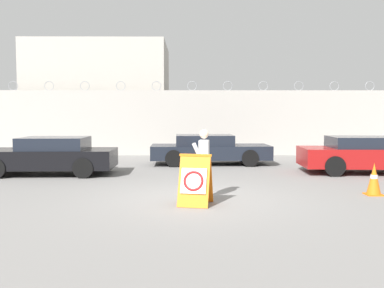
{
  "coord_description": "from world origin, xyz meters",
  "views": [
    {
      "loc": [
        -0.18,
        -10.05,
        1.99
      ],
      "look_at": [
        -0.08,
        1.46,
        1.21
      ],
      "focal_mm": 40.0,
      "sensor_mm": 36.0,
      "label": 1
    }
  ],
  "objects_px": {
    "security_guard": "(204,161)",
    "parked_car_far_side": "(369,154)",
    "parked_car_front_coupe": "(50,156)",
    "traffic_cone_near": "(374,179)",
    "parked_car_rear_sedan": "(209,149)",
    "barricade_sign": "(195,180)"
  },
  "relations": [
    {
      "from": "barricade_sign",
      "to": "parked_car_far_side",
      "type": "distance_m",
      "value": 7.95
    },
    {
      "from": "parked_car_rear_sedan",
      "to": "parked_car_far_side",
      "type": "relative_size",
      "value": 1.01
    },
    {
      "from": "security_guard",
      "to": "parked_car_front_coupe",
      "type": "bearing_deg",
      "value": -122.32
    },
    {
      "from": "traffic_cone_near",
      "to": "security_guard",
      "type": "bearing_deg",
      "value": -174.67
    },
    {
      "from": "parked_car_rear_sedan",
      "to": "barricade_sign",
      "type": "bearing_deg",
      "value": -96.54
    },
    {
      "from": "parked_car_far_side",
      "to": "parked_car_front_coupe",
      "type": "bearing_deg",
      "value": -175.62
    },
    {
      "from": "parked_car_front_coupe",
      "to": "barricade_sign",
      "type": "bearing_deg",
      "value": 132.92
    },
    {
      "from": "traffic_cone_near",
      "to": "parked_car_front_coupe",
      "type": "height_order",
      "value": "parked_car_front_coupe"
    },
    {
      "from": "parked_car_front_coupe",
      "to": "parked_car_rear_sedan",
      "type": "height_order",
      "value": "parked_car_front_coupe"
    },
    {
      "from": "traffic_cone_near",
      "to": "parked_car_rear_sedan",
      "type": "xyz_separation_m",
      "value": [
        -3.8,
        6.7,
        0.21
      ]
    },
    {
      "from": "security_guard",
      "to": "parked_car_front_coupe",
      "type": "height_order",
      "value": "security_guard"
    },
    {
      "from": "traffic_cone_near",
      "to": "parked_car_rear_sedan",
      "type": "distance_m",
      "value": 7.7
    },
    {
      "from": "security_guard",
      "to": "parked_car_far_side",
      "type": "height_order",
      "value": "security_guard"
    },
    {
      "from": "barricade_sign",
      "to": "parked_car_front_coupe",
      "type": "height_order",
      "value": "parked_car_front_coupe"
    },
    {
      "from": "parked_car_front_coupe",
      "to": "security_guard",
      "type": "bearing_deg",
      "value": 138.87
    },
    {
      "from": "barricade_sign",
      "to": "security_guard",
      "type": "xyz_separation_m",
      "value": [
        0.22,
        0.75,
        0.34
      ]
    },
    {
      "from": "barricade_sign",
      "to": "parked_car_front_coupe",
      "type": "bearing_deg",
      "value": 146.69
    },
    {
      "from": "parked_car_front_coupe",
      "to": "parked_car_far_side",
      "type": "bearing_deg",
      "value": 179.92
    },
    {
      "from": "parked_car_far_side",
      "to": "barricade_sign",
      "type": "bearing_deg",
      "value": -136.32
    },
    {
      "from": "traffic_cone_near",
      "to": "parked_car_far_side",
      "type": "distance_m",
      "value": 4.33
    },
    {
      "from": "barricade_sign",
      "to": "traffic_cone_near",
      "type": "xyz_separation_m",
      "value": [
        4.47,
        1.14,
        -0.17
      ]
    },
    {
      "from": "traffic_cone_near",
      "to": "parked_car_front_coupe",
      "type": "xyz_separation_m",
      "value": [
        -9.28,
        3.79,
        0.24
      ]
    }
  ]
}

